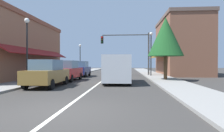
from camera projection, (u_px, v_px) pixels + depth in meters
The scene contains 15 objects.
ground_plane at pixel (110, 75), 24.20m from camera, with size 80.00×80.00×0.00m, color #33302D.
sidewalk_left at pixel (67, 75), 24.61m from camera, with size 2.60×56.00×0.12m, color gray.
sidewalk_right at pixel (154, 75), 23.78m from camera, with size 2.60×56.00×0.12m, color gray.
lane_center_stripe at pixel (110, 75), 24.20m from camera, with size 0.14×52.00×0.01m, color silver.
storefront_left_block at pixel (8, 48), 18.89m from camera, with size 6.98×14.20×6.03m.
storefront_right_block at pixel (180, 46), 25.44m from camera, with size 6.30×10.20×7.54m.
parked_car_nearest_left at pixel (47, 73), 12.46m from camera, with size 1.82×4.12×1.77m.
parked_car_second_left at pixel (67, 71), 16.85m from camera, with size 1.88×4.15×1.77m.
parked_car_third_left at pixel (80, 69), 21.94m from camera, with size 1.84×4.13×1.77m.
van_in_lane at pixel (118, 68), 14.85m from camera, with size 2.03×5.19×2.12m.
traffic_signal_mast_arm at pixel (131, 46), 23.30m from camera, with size 5.91×0.50×5.25m.
street_lamp_left_near at pixel (27, 40), 13.83m from camera, with size 0.36×0.36×4.81m.
street_lamp_right_mid at pixel (151, 47), 21.96m from camera, with size 0.36×0.36×5.10m.
street_lamp_left_far at pixel (80, 54), 30.10m from camera, with size 0.36×0.36×4.52m.
tree_right_near at pixel (166, 37), 16.57m from camera, with size 3.06×3.06×5.53m.
Camera 1 is at (2.10, -6.09, 1.54)m, focal length 30.66 mm.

